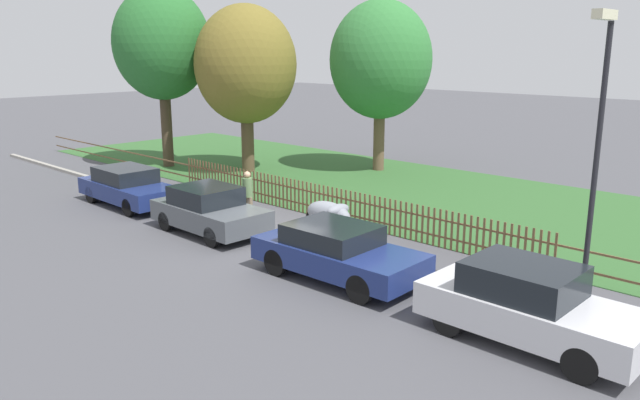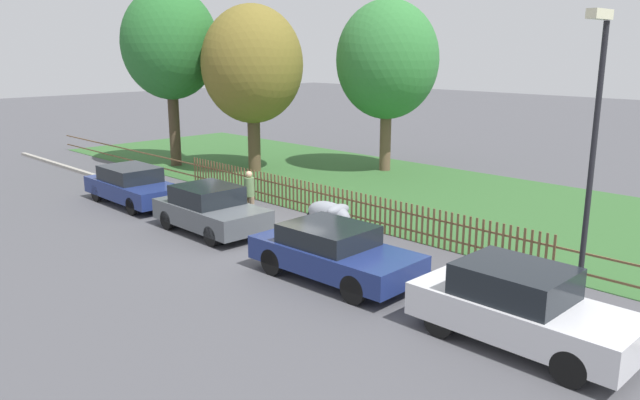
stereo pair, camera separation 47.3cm
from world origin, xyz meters
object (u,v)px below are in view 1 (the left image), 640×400
parked_car_silver_hatchback (128,186)px  tree_mid_park (381,60)px  pedestrian_near_fence (248,193)px  parked_car_black_saloon (209,210)px  tree_nearest_kerb (162,44)px  tree_behind_motorcycle (246,65)px  parked_car_red_compact (529,304)px  covered_motorcycle (330,214)px  parked_car_navy_estate (337,251)px  street_lamp (598,132)px

parked_car_silver_hatchback → tree_mid_park: 12.05m
parked_car_silver_hatchback → pedestrian_near_fence: 4.78m
parked_car_black_saloon → tree_nearest_kerb: (-10.16, 5.17, 4.80)m
tree_behind_motorcycle → pedestrian_near_fence: (6.29, -5.26, -3.73)m
parked_car_red_compact → covered_motorcycle: 7.75m
parked_car_silver_hatchback → tree_mid_park: (2.19, 11.10, 4.14)m
parked_car_navy_estate → tree_behind_motorcycle: tree_behind_motorcycle is taller
parked_car_black_saloon → covered_motorcycle: 3.54m
tree_nearest_kerb → tree_mid_park: 9.71m
tree_nearest_kerb → street_lamp: (20.36, -3.38, -1.74)m
tree_mid_park → street_lamp: 15.86m
parked_car_navy_estate → pedestrian_near_fence: pedestrian_near_fence is taller
parked_car_black_saloon → parked_car_navy_estate: 5.28m
covered_motorcycle → pedestrian_near_fence: bearing=-166.3°
parked_car_black_saloon → parked_car_silver_hatchback: bearing=179.7°
tree_behind_motorcycle → tree_mid_park: 5.81m
parked_car_black_saloon → tree_mid_park: tree_mid_park is taller
parked_car_red_compact → tree_mid_park: 17.44m
pedestrian_near_fence → street_lamp: (10.44, 0.12, 2.85)m
parked_car_silver_hatchback → covered_motorcycle: size_ratio=2.30×
tree_nearest_kerb → parked_car_red_compact: bearing=-15.0°
parked_car_black_saloon → parked_car_red_compact: 10.02m
parked_car_red_compact → covered_motorcycle: size_ratio=2.18×
parked_car_navy_estate → pedestrian_near_fence: size_ratio=2.66×
pedestrian_near_fence → tree_behind_motorcycle: bearing=136.6°
parked_car_silver_hatchback → parked_car_navy_estate: 10.02m
parked_car_navy_estate → covered_motorcycle: size_ratio=2.27×
parked_car_black_saloon → covered_motorcycle: bearing=41.1°
parked_car_navy_estate → pedestrian_near_fence: (-5.51, 1.88, 0.22)m
parked_car_silver_hatchback → parked_car_black_saloon: size_ratio=1.14×
parked_car_silver_hatchback → tree_behind_motorcycle: (-1.80, 6.87, 3.95)m
pedestrian_near_fence → tree_mid_park: bearing=100.2°
parked_car_black_saloon → covered_motorcycle: parked_car_black_saloon is taller
parked_car_navy_estate → parked_car_red_compact: bearing=-1.9°
parked_car_silver_hatchback → street_lamp: bearing=7.4°
parked_car_red_compact → tree_nearest_kerb: (-20.18, 5.39, 4.74)m
parked_car_black_saloon → covered_motorcycle: size_ratio=2.03×
parked_car_red_compact → pedestrian_near_fence: (-10.25, 1.89, 0.15)m
tree_behind_motorcycle → street_lamp: tree_behind_motorcycle is taller
parked_car_silver_hatchback → parked_car_navy_estate: bearing=-0.8°
parked_car_navy_estate → tree_nearest_kerb: (-15.44, 5.39, 4.81)m
parked_car_silver_hatchback → parked_car_red_compact: bearing=-0.3°
covered_motorcycle → pedestrian_near_fence: size_ratio=1.17×
parked_car_silver_hatchback → tree_behind_motorcycle: size_ratio=0.59×
parked_car_navy_estate → street_lamp: size_ratio=0.70×
parked_car_black_saloon → street_lamp: size_ratio=0.62×
parked_car_black_saloon → tree_nearest_kerb: size_ratio=0.47×
parked_car_black_saloon → tree_behind_motorcycle: 10.30m
street_lamp → parked_car_red_compact: bearing=-95.2°
covered_motorcycle → tree_behind_motorcycle: size_ratio=0.26×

